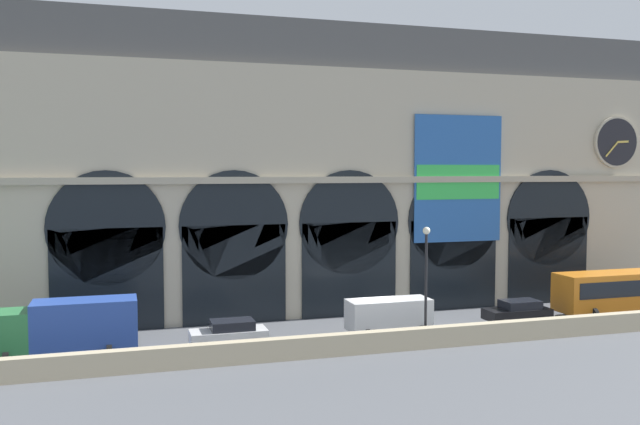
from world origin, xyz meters
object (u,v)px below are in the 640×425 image
(van_center, at_px, (389,314))
(street_lamp_quayside, at_px, (426,269))
(bus_east, at_px, (629,290))
(car_mideast, at_px, (518,311))
(car_midwest, at_px, (229,333))
(box_truck_west, at_px, (68,327))

(van_center, bearing_deg, street_lamp_quayside, -67.18)
(van_center, distance_m, bus_east, 18.25)
(bus_east, bearing_deg, street_lamp_quayside, -170.09)
(van_center, bearing_deg, car_mideast, 1.76)
(car_midwest, height_order, van_center, van_center)
(car_midwest, distance_m, bus_east, 28.20)
(van_center, distance_m, car_mideast, 9.40)
(car_mideast, height_order, street_lamp_quayside, street_lamp_quayside)
(car_midwest, relative_size, bus_east, 0.40)
(van_center, xyz_separation_m, car_mideast, (9.39, 0.29, -0.44))
(box_truck_west, height_order, car_midwest, box_truck_west)
(van_center, height_order, street_lamp_quayside, street_lamp_quayside)
(street_lamp_quayside, bearing_deg, car_midwest, 166.37)
(box_truck_west, height_order, street_lamp_quayside, street_lamp_quayside)
(car_mideast, bearing_deg, box_truck_west, -179.99)
(car_midwest, xyz_separation_m, bus_east, (28.18, 0.29, 0.98))
(car_mideast, bearing_deg, street_lamp_quayside, -159.54)
(box_truck_west, height_order, bus_east, box_truck_west)
(van_center, height_order, car_mideast, van_center)
(car_midwest, xyz_separation_m, street_lamp_quayside, (11.11, -2.69, 3.61))
(box_truck_west, distance_m, van_center, 18.71)
(van_center, bearing_deg, box_truck_west, 179.13)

